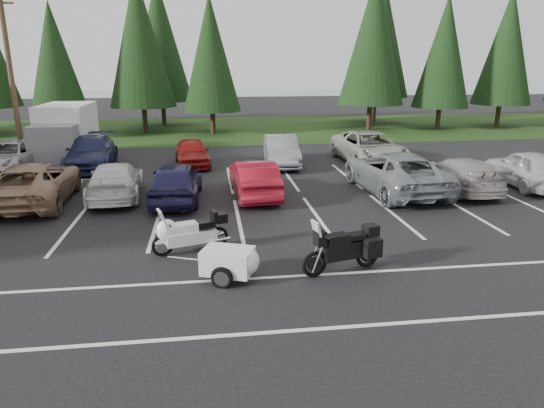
{
  "coord_description": "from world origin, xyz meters",
  "views": [
    {
      "loc": [
        -0.43,
        -14.34,
        5.12
      ],
      "look_at": [
        1.42,
        -0.5,
        1.0
      ],
      "focal_mm": 32.0,
      "sensor_mm": 36.0,
      "label": 1
    }
  ],
  "objects": [
    {
      "name": "cargo_trailer",
      "position": [
        -0.06,
        -3.46,
        0.4
      ],
      "size": [
        1.97,
        1.54,
        0.8
      ],
      "primitive_type": null,
      "rotation": [
        0.0,
        0.0,
        -0.37
      ],
      "color": "silver",
      "rests_on": "ground"
    },
    {
      "name": "adventure_motorcycle",
      "position": [
        2.8,
        -3.4,
        0.74
      ],
      "size": [
        2.58,
        1.48,
        1.48
      ],
      "primitive_type": null,
      "rotation": [
        0.0,
        0.0,
        0.27
      ],
      "color": "black",
      "rests_on": "ground"
    },
    {
      "name": "conifer_4",
      "position": [
        -5.0,
        22.9,
        6.53
      ],
      "size": [
        4.8,
        4.8,
        11.17
      ],
      "color": "#332316",
      "rests_on": "ground"
    },
    {
      "name": "car_far_4",
      "position": [
        7.89,
        9.73,
        0.8
      ],
      "size": [
        3.01,
        5.93,
        1.6
      ],
      "primitive_type": "imported",
      "rotation": [
        0.0,
        0.0,
        0.06
      ],
      "color": "#A4A296",
      "rests_on": "ground"
    },
    {
      "name": "car_near_6",
      "position": [
        7.03,
        3.97,
        0.82
      ],
      "size": [
        3.08,
        6.05,
        1.64
      ],
      "primitive_type": "imported",
      "rotation": [
        0.0,
        0.0,
        3.2
      ],
      "color": "gray",
      "rests_on": "ground"
    },
    {
      "name": "grass_strip",
      "position": [
        0.0,
        24.0,
        0.01
      ],
      "size": [
        80.0,
        16.0,
        0.01
      ],
      "primitive_type": "cube",
      "color": "#193310",
      "rests_on": "ground"
    },
    {
      "name": "conifer_8",
      "position": [
        23.0,
        22.6,
        6.17
      ],
      "size": [
        4.53,
        4.53,
        10.56
      ],
      "color": "#332316",
      "rests_on": "ground"
    },
    {
      "name": "car_near_5",
      "position": [
        1.31,
        4.01,
        0.72
      ],
      "size": [
        1.77,
        4.46,
        1.44
      ],
      "primitive_type": "imported",
      "rotation": [
        0.0,
        0.0,
        3.2
      ],
      "color": "maroon",
      "rests_on": "ground"
    },
    {
      "name": "utility_pole",
      "position": [
        -10.0,
        12.0,
        4.7
      ],
      "size": [
        1.6,
        0.26,
        9.0
      ],
      "color": "#473321",
      "rests_on": "ground"
    },
    {
      "name": "conifer_3",
      "position": [
        -10.5,
        21.4,
        5.27
      ],
      "size": [
        3.87,
        3.87,
        9.02
      ],
      "color": "#332316",
      "rests_on": "ground"
    },
    {
      "name": "conifer_6",
      "position": [
        12.0,
        22.1,
        6.71
      ],
      "size": [
        4.93,
        4.93,
        11.48
      ],
      "color": "#332316",
      "rests_on": "ground"
    },
    {
      "name": "car_near_4",
      "position": [
        -1.68,
        3.78,
        0.76
      ],
      "size": [
        1.98,
        4.54,
        1.52
      ],
      "primitive_type": "imported",
      "rotation": [
        0.0,
        0.0,
        3.1
      ],
      "color": "#1B183D",
      "rests_on": "ground"
    },
    {
      "name": "car_far_3",
      "position": [
        3.27,
        9.77,
        0.74
      ],
      "size": [
        1.82,
        4.6,
        1.49
      ],
      "primitive_type": "imported",
      "rotation": [
        0.0,
        0.0,
        -0.05
      ],
      "color": "slate",
      "rests_on": "ground"
    },
    {
      "name": "car_far_0",
      "position": [
        -9.92,
        10.09,
        0.72
      ],
      "size": [
        2.88,
        5.37,
        1.43
      ],
      "primitive_type": "imported",
      "rotation": [
        0.0,
        0.0,
        -0.1
      ],
      "color": "#BAB9B7",
      "rests_on": "ground"
    },
    {
      "name": "conifer_back_c",
      "position": [
        14.0,
        26.8,
        7.49
      ],
      "size": [
        5.5,
        5.5,
        12.81
      ],
      "color": "#332316",
      "rests_on": "ground"
    },
    {
      "name": "lake_water",
      "position": [
        4.0,
        55.0,
        0.0
      ],
      "size": [
        70.0,
        50.0,
        0.02
      ],
      "primitive_type": "cube",
      "color": "slate",
      "rests_on": "ground"
    },
    {
      "name": "box_truck",
      "position": [
        -8.0,
        12.5,
        1.45
      ],
      "size": [
        2.4,
        5.6,
        2.9
      ],
      "primitive_type": null,
      "color": "silver",
      "rests_on": "ground"
    },
    {
      "name": "car_near_8",
      "position": [
        12.91,
        4.01,
        0.79
      ],
      "size": [
        2.13,
        4.74,
        1.58
      ],
      "primitive_type": "imported",
      "rotation": [
        0.0,
        0.0,
        3.08
      ],
      "color": "silver",
      "rests_on": "ground"
    },
    {
      "name": "car_far_2",
      "position": [
        -1.24,
        10.3,
        0.68
      ],
      "size": [
        2.01,
        4.13,
        1.36
      ],
      "primitive_type": "imported",
      "rotation": [
        0.0,
        0.0,
        0.1
      ],
      "color": "maroon",
      "rests_on": "ground"
    },
    {
      "name": "stall_markings",
      "position": [
        0.0,
        2.0,
        0.0
      ],
      "size": [
        32.0,
        16.0,
        0.01
      ],
      "primitive_type": "cube",
      "color": "silver",
      "rests_on": "ground"
    },
    {
      "name": "car_near_3",
      "position": [
        -4.04,
        4.55,
        0.69
      ],
      "size": [
        2.25,
        4.86,
        1.38
      ],
      "primitive_type": "imported",
      "rotation": [
        0.0,
        0.0,
        3.21
      ],
      "color": "silver",
      "rests_on": "ground"
    },
    {
      "name": "touring_motorcycle",
      "position": [
        -1.0,
        -1.52,
        0.67
      ],
      "size": [
        2.53,
        1.44,
        1.34
      ],
      "primitive_type": null,
      "rotation": [
        0.0,
        0.0,
        0.3
      ],
      "color": "white",
      "rests_on": "ground"
    },
    {
      "name": "car_far_1",
      "position": [
        -6.19,
        10.42,
        0.77
      ],
      "size": [
        2.5,
        5.41,
        1.53
      ],
      "primitive_type": "imported",
      "rotation": [
        0.0,
        0.0,
        0.07
      ],
      "color": "#1A1F42",
      "rests_on": "ground"
    },
    {
      "name": "car_near_7",
      "position": [
        9.78,
        3.79,
        0.68
      ],
      "size": [
        2.09,
        4.78,
        1.37
      ],
      "primitive_type": "imported",
      "rotation": [
        0.0,
        0.0,
        3.1
      ],
      "color": "#A49D96",
      "rests_on": "ground"
    },
    {
      "name": "ground",
      "position": [
        0.0,
        0.0,
        0.0
      ],
      "size": [
        120.0,
        120.0,
        0.0
      ],
      "primitive_type": "plane",
      "color": "black",
      "rests_on": "ground"
    },
    {
      "name": "conifer_5",
      "position": [
        0.0,
        21.6,
        5.63
      ],
      "size": [
        4.14,
        4.14,
        9.63
      ],
      "color": "#332316",
      "rests_on": "ground"
    },
    {
      "name": "conifer_back_b",
      "position": [
        -4.0,
        27.5,
        6.77
      ],
      "size": [
        4.97,
        4.97,
        11.58
      ],
      "color": "#332316",
      "rests_on": "ground"
    },
    {
      "name": "conifer_7",
      "position": [
        17.5,
        21.8,
        5.81
      ],
      "size": [
        4.27,
        4.27,
        9.94
      ],
      "color": "#332316",
      "rests_on": "ground"
    },
    {
      "name": "car_near_2",
      "position": [
        -6.9,
        4.16,
        0.78
      ],
      "size": [
        2.83,
        5.7,
        1.55
      ],
      "primitive_type": "imported",
      "rotation": [
        0.0,
        0.0,
        3.19
      ],
      "color": "#997559",
      "rests_on": "ground"
    }
  ]
}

